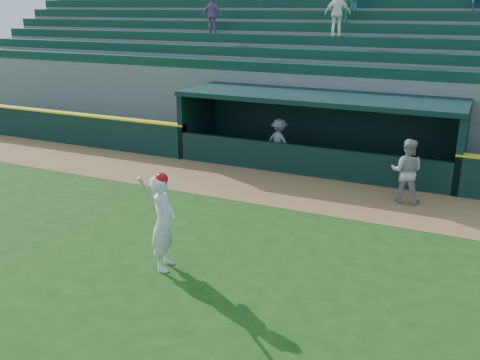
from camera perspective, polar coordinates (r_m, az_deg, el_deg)
The scene contains 9 objects.
ground at distance 11.97m, azimuth -3.29°, elevation -8.10°, with size 120.00×120.00×0.00m, color #1B4310.
warning_track at distance 16.11m, azimuth 4.99°, elevation -1.06°, with size 40.00×3.00×0.01m, color brown.
field_wall_left at distance 24.09m, azimuth -22.02°, elevation 5.63°, with size 15.50×0.30×1.20m, color black.
wall_stripe_left at distance 23.97m, azimuth -22.19°, elevation 7.09°, with size 15.50×0.32×0.06m, color yellow.
dugout_player_front at distance 15.49m, azimuth 17.33°, elevation 0.91°, with size 0.89×0.69×1.83m, color #9A9A95.
dugout_player_inside at distance 18.45m, azimuth 4.22°, elevation 4.06°, with size 1.04×0.60×1.62m, color #989893.
dugout at distance 18.59m, azimuth 8.46°, elevation 5.76°, with size 9.40×2.80×2.46m.
stands at distance 22.76m, azimuth 12.08°, elevation 10.50°, with size 34.50×6.25×7.61m.
batter_at_plate at distance 11.15m, azimuth -8.17°, elevation -4.41°, with size 0.67×0.90×2.12m.
Camera 1 is at (5.17, -9.41, 5.30)m, focal length 40.00 mm.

